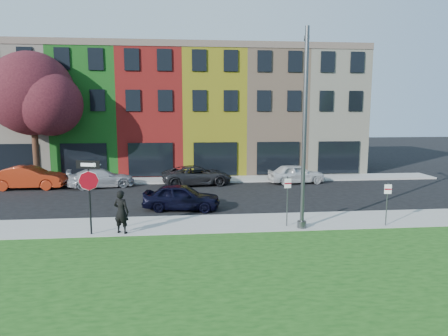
{
  "coord_description": "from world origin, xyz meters",
  "views": [
    {
      "loc": [
        -2.39,
        -14.79,
        5.29
      ],
      "look_at": [
        -0.52,
        4.0,
        2.54
      ],
      "focal_mm": 32.0,
      "sensor_mm": 36.0,
      "label": 1
    }
  ],
  "objects": [
    {
      "name": "ground",
      "position": [
        0.0,
        0.0,
        0.0
      ],
      "size": [
        120.0,
        120.0,
        0.0
      ],
      "primitive_type": "plane",
      "color": "black",
      "rests_on": "ground"
    },
    {
      "name": "sidewalk_near",
      "position": [
        2.0,
        3.0,
        0.06
      ],
      "size": [
        40.0,
        3.0,
        0.12
      ],
      "primitive_type": "cube",
      "color": "gray",
      "rests_on": "ground"
    },
    {
      "name": "sidewalk_far",
      "position": [
        -3.0,
        15.0,
        0.06
      ],
      "size": [
        40.0,
        2.4,
        0.12
      ],
      "primitive_type": "cube",
      "color": "gray",
      "rests_on": "ground"
    },
    {
      "name": "rowhouse_block",
      "position": [
        -2.5,
        21.18,
        4.99
      ],
      "size": [
        30.0,
        10.12,
        10.0
      ],
      "color": "#B9AD99",
      "rests_on": "ground"
    },
    {
      "name": "stop_sign",
      "position": [
        -6.35,
        1.88,
        2.34
      ],
      "size": [
        1.02,
        0.33,
        3.12
      ],
      "rotation": [
        0.0,
        0.0,
        -0.28
      ],
      "color": "black",
      "rests_on": "sidewalk_near"
    },
    {
      "name": "man",
      "position": [
        -5.08,
        1.9,
        1.05
      ],
      "size": [
        0.98,
        0.91,
        1.85
      ],
      "primitive_type": "imported",
      "rotation": [
        0.0,
        0.0,
        2.76
      ],
      "color": "black",
      "rests_on": "sidewalk_near"
    },
    {
      "name": "sedan_near",
      "position": [
        -2.59,
        6.17,
        0.69
      ],
      "size": [
        2.86,
        4.56,
        1.39
      ],
      "primitive_type": "imported",
      "rotation": [
        0.0,
        0.0,
        1.42
      ],
      "color": "black",
      "rests_on": "ground"
    },
    {
      "name": "parked_car_red",
      "position": [
        -12.87,
        12.93,
        0.77
      ],
      "size": [
        1.7,
        4.72,
        1.55
      ],
      "primitive_type": "imported",
      "rotation": [
        0.0,
        0.0,
        1.56
      ],
      "color": "#982810",
      "rests_on": "ground"
    },
    {
      "name": "parked_car_silver",
      "position": [
        -8.14,
        13.03,
        0.64
      ],
      "size": [
        3.89,
        5.29,
        1.29
      ],
      "primitive_type": "imported",
      "rotation": [
        0.0,
        0.0,
        1.81
      ],
      "color": "#A3A2A7",
      "rests_on": "ground"
    },
    {
      "name": "parked_car_dark",
      "position": [
        -1.53,
        13.25,
        0.69
      ],
      "size": [
        3.81,
        5.65,
        1.37
      ],
      "primitive_type": "imported",
      "rotation": [
        0.0,
        0.0,
        1.73
      ],
      "color": "black",
      "rests_on": "ground"
    },
    {
      "name": "parked_car_white",
      "position": [
        5.67,
        13.21,
        0.7
      ],
      "size": [
        2.56,
        4.46,
        1.4
      ],
      "primitive_type": "imported",
      "rotation": [
        0.0,
        0.0,
        1.68
      ],
      "color": "silver",
      "rests_on": "ground"
    },
    {
      "name": "street_lamp",
      "position": [
        2.79,
        2.09,
        4.46
      ],
      "size": [
        1.0,
        2.51,
        8.62
      ],
      "rotation": [
        0.0,
        0.0,
        -0.29
      ],
      "color": "#46494B",
      "rests_on": "sidewalk_near"
    },
    {
      "name": "parking_sign_a",
      "position": [
        2.14,
        2.24,
        1.53
      ],
      "size": [
        0.32,
        0.11,
        2.27
      ],
      "rotation": [
        0.0,
        0.0,
        0.17
      ],
      "color": "#46494B",
      "rests_on": "sidewalk_near"
    },
    {
      "name": "parking_sign_b",
      "position": [
        6.63,
        1.89,
        1.35
      ],
      "size": [
        0.32,
        0.1,
        1.95
      ],
      "rotation": [
        0.0,
        0.0,
        -0.13
      ],
      "color": "#46494B",
      "rests_on": "sidewalk_near"
    },
    {
      "name": "tree_purple",
      "position": [
        -12.97,
        15.1,
        6.28
      ],
      "size": [
        7.05,
        6.17,
        9.25
      ],
      "color": "black",
      "rests_on": "sidewalk_far"
    }
  ]
}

